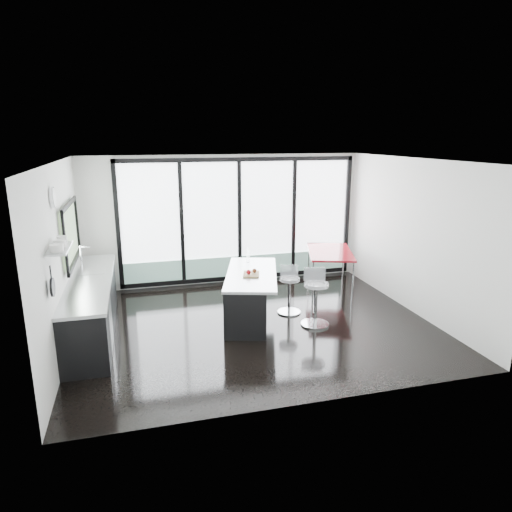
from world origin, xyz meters
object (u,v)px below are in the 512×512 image
object	(u,v)px
island	(248,295)
red_table	(329,270)
bar_stool_far	(289,295)
bar_stool_near	(316,304)

from	to	relation	value
island	red_table	distance (m)	2.34
bar_stool_far	red_table	bearing A→B (deg)	56.32
island	red_table	world-z (taller)	island
bar_stool_near	red_table	distance (m)	2.04
island	bar_stool_near	size ratio (longest dim) A/B	2.89
bar_stool_near	red_table	world-z (taller)	red_table
island	red_table	bearing A→B (deg)	28.21
red_table	bar_stool_far	bearing A→B (deg)	-139.17
bar_stool_near	bar_stool_far	world-z (taller)	bar_stool_near
red_table	island	bearing A→B (deg)	-151.79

